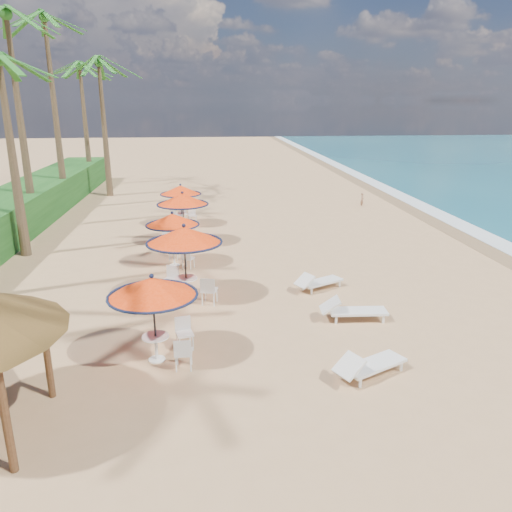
{
  "coord_description": "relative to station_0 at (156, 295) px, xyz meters",
  "views": [
    {
      "loc": [
        -3.89,
        -11.49,
        6.21
      ],
      "look_at": [
        -2.28,
        4.49,
        1.2
      ],
      "focal_mm": 35.0,
      "sensor_mm": 36.0,
      "label": 1
    }
  ],
  "objects": [
    {
      "name": "station_0",
      "position": [
        0.0,
        0.0,
        0.0
      ],
      "size": [
        2.2,
        2.2,
        2.29
      ],
      "color": "black",
      "rests_on": "ground"
    },
    {
      "name": "foam_strip",
      "position": [
        14.46,
        10.14,
        -1.75
      ],
      "size": [
        1.2,
        140.0,
        0.04
      ],
      "primitive_type": "cube",
      "color": "white",
      "rests_on": "ground"
    },
    {
      "name": "palm_5",
      "position": [
        -7.16,
        19.23,
        8.16
      ],
      "size": [
        5.0,
        5.0,
        10.81
      ],
      "color": "brown",
      "rests_on": "ground"
    },
    {
      "name": "wetsand_band",
      "position": [
        13.56,
        10.14,
        -1.75
      ],
      "size": [
        1.4,
        140.0,
        0.02
      ],
      "primitive_type": "cube",
      "color": "olive",
      "rests_on": "ground"
    },
    {
      "name": "palm_4",
      "position": [
        -7.48,
        14.37,
        7.61
      ],
      "size": [
        5.0,
        5.0,
        10.22
      ],
      "color": "brown",
      "rests_on": "ground"
    },
    {
      "name": "station_3",
      "position": [
        0.17,
        10.69,
        0.01
      ],
      "size": [
        2.31,
        2.42,
        2.41
      ],
      "color": "black",
      "rests_on": "ground"
    },
    {
      "name": "palm_3",
      "position": [
        -6.34,
        9.58,
        5.52
      ],
      "size": [
        5.0,
        5.0,
        7.99
      ],
      "color": "brown",
      "rests_on": "ground"
    },
    {
      "name": "lounger_mid",
      "position": [
        5.43,
        1.83,
        -1.42
      ],
      "size": [
        2.0,
        0.74,
        0.7
      ],
      "rotation": [
        0.0,
        0.0,
        -0.06
      ],
      "color": "white",
      "rests_on": "ground"
    },
    {
      "name": "palm_7",
      "position": [
        -7.5,
        27.94,
        6.32
      ],
      "size": [
        5.0,
        5.0,
        8.84
      ],
      "color": "brown",
      "rests_on": "ground"
    },
    {
      "name": "lounger_far",
      "position": [
        4.98,
        4.38,
        -1.45
      ],
      "size": [
        1.84,
        1.33,
        0.64
      ],
      "rotation": [
        0.0,
        0.0,
        0.49
      ],
      "color": "white",
      "rests_on": "ground"
    },
    {
      "name": "person",
      "position": [
        10.81,
        18.1,
        -1.31
      ],
      "size": [
        0.32,
        0.38,
        0.87
      ],
      "primitive_type": "imported",
      "rotation": [
        0.0,
        0.0,
        1.14
      ],
      "color": "#92674A",
      "rests_on": "ground"
    },
    {
      "name": "station_4",
      "position": [
        -0.01,
        14.22,
        -0.14
      ],
      "size": [
        2.1,
        2.16,
        2.19
      ],
      "color": "black",
      "rests_on": "ground"
    },
    {
      "name": "lounger_near",
      "position": [
        4.92,
        -1.31,
        -1.43
      ],
      "size": [
        1.97,
        1.4,
        0.68
      ],
      "rotation": [
        0.0,
        0.0,
        0.47
      ],
      "color": "white",
      "rests_on": "ground"
    },
    {
      "name": "station_2",
      "position": [
        -0.02,
        7.58,
        -0.09
      ],
      "size": [
        2.08,
        2.08,
        2.17
      ],
      "color": "black",
      "rests_on": "ground"
    },
    {
      "name": "station_1",
      "position": [
        0.51,
        3.96,
        0.11
      ],
      "size": [
        2.43,
        2.43,
        2.54
      ],
      "color": "black",
      "rests_on": "ground"
    },
    {
      "name": "ground",
      "position": [
        5.16,
        0.14,
        -1.75
      ],
      "size": [
        160.0,
        160.0,
        0.0
      ],
      "primitive_type": "plane",
      "color": "tan",
      "rests_on": "ground"
    },
    {
      "name": "palm_6",
      "position": [
        -5.26,
        23.29,
        6.27
      ],
      "size": [
        5.0,
        5.0,
        8.79
      ],
      "color": "brown",
      "rests_on": "ground"
    }
  ]
}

